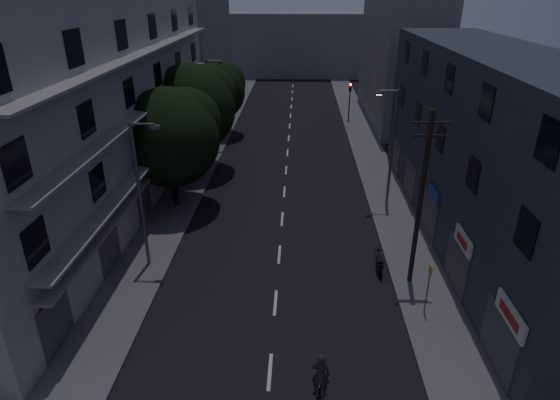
# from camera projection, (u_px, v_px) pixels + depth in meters

# --- Properties ---
(ground) EXTENTS (160.00, 160.00, 0.00)m
(ground) POSITION_uv_depth(u_px,v_px,m) (286.00, 168.00, 39.66)
(ground) COLOR black
(ground) RESTS_ON ground
(sidewalk_left) EXTENTS (3.00, 90.00, 0.15)m
(sidewalk_left) POSITION_uv_depth(u_px,v_px,m) (199.00, 166.00, 39.90)
(sidewalk_left) COLOR #565659
(sidewalk_left) RESTS_ON ground
(sidewalk_right) EXTENTS (3.00, 90.00, 0.15)m
(sidewalk_right) POSITION_uv_depth(u_px,v_px,m) (375.00, 168.00, 39.35)
(sidewalk_right) COLOR #565659
(sidewalk_right) RESTS_ON ground
(lane_markings) EXTENTS (0.15, 60.50, 0.01)m
(lane_markings) POSITION_uv_depth(u_px,v_px,m) (288.00, 145.00, 45.32)
(lane_markings) COLOR beige
(lane_markings) RESTS_ON ground
(building_left) EXTENTS (7.00, 36.00, 14.00)m
(building_left) POSITION_uv_depth(u_px,v_px,m) (103.00, 104.00, 30.82)
(building_left) COLOR #A4A49F
(building_left) RESTS_ON ground
(building_right) EXTENTS (6.19, 28.00, 11.00)m
(building_right) POSITION_uv_depth(u_px,v_px,m) (489.00, 150.00, 26.93)
(building_right) COLOR #2A3039
(building_right) RESTS_ON ground
(building_far_left) EXTENTS (6.00, 20.00, 16.00)m
(building_far_left) POSITION_uv_depth(u_px,v_px,m) (195.00, 39.00, 57.61)
(building_far_left) COLOR slate
(building_far_left) RESTS_ON ground
(building_far_right) EXTENTS (6.00, 20.00, 13.00)m
(building_far_right) POSITION_uv_depth(u_px,v_px,m) (399.00, 60.00, 51.91)
(building_far_right) COLOR slate
(building_far_right) RESTS_ON ground
(building_far_end) EXTENTS (24.00, 8.00, 10.00)m
(building_far_end) POSITION_uv_depth(u_px,v_px,m) (294.00, 45.00, 78.38)
(building_far_end) COLOR slate
(building_far_end) RESTS_ON ground
(tree_near) EXTENTS (6.60, 6.60, 8.14)m
(tree_near) POSITION_uv_depth(u_px,v_px,m) (171.00, 134.00, 30.72)
(tree_near) COLOR black
(tree_near) RESTS_ON sidewalk_left
(tree_mid) EXTENTS (6.97, 6.97, 8.58)m
(tree_mid) POSITION_uv_depth(u_px,v_px,m) (192.00, 105.00, 36.92)
(tree_mid) COLOR black
(tree_mid) RESTS_ON sidewalk_left
(tree_far) EXTENTS (5.88, 5.88, 7.27)m
(tree_far) POSITION_uv_depth(u_px,v_px,m) (216.00, 89.00, 46.48)
(tree_far) COLOR black
(tree_far) RESTS_ON sidewalk_left
(traffic_signal_far_right) EXTENTS (0.28, 0.37, 4.10)m
(traffic_signal_far_right) POSITION_uv_depth(u_px,v_px,m) (350.00, 94.00, 52.05)
(traffic_signal_far_right) COLOR black
(traffic_signal_far_right) RESTS_ON sidewalk_right
(traffic_signal_far_left) EXTENTS (0.28, 0.37, 4.10)m
(traffic_signal_far_left) POSITION_uv_depth(u_px,v_px,m) (230.00, 96.00, 51.19)
(traffic_signal_far_left) COLOR black
(traffic_signal_far_left) RESTS_ON sidewalk_left
(street_lamp_left_near) EXTENTS (1.51, 0.25, 8.00)m
(street_lamp_left_near) POSITION_uv_depth(u_px,v_px,m) (141.00, 189.00, 23.97)
(street_lamp_left_near) COLOR slate
(street_lamp_left_near) RESTS_ON sidewalk_left
(street_lamp_right) EXTENTS (1.51, 0.25, 8.00)m
(street_lamp_right) POSITION_uv_depth(u_px,v_px,m) (391.00, 143.00, 30.99)
(street_lamp_right) COLOR slate
(street_lamp_right) RESTS_ON sidewalk_right
(street_lamp_left_far) EXTENTS (1.51, 0.25, 8.00)m
(street_lamp_left_far) POSITION_uv_depth(u_px,v_px,m) (210.00, 100.00, 42.63)
(street_lamp_left_far) COLOR slate
(street_lamp_left_far) RESTS_ON sidewalk_left
(utility_pole) EXTENTS (1.80, 0.24, 9.00)m
(utility_pole) POSITION_uv_depth(u_px,v_px,m) (421.00, 198.00, 22.38)
(utility_pole) COLOR black
(utility_pole) RESTS_ON sidewalk_right
(bus_stop_sign) EXTENTS (0.06, 0.35, 2.52)m
(bus_stop_sign) POSITION_uv_depth(u_px,v_px,m) (429.00, 280.00, 21.33)
(bus_stop_sign) COLOR #595B60
(bus_stop_sign) RESTS_ON sidewalk_right
(motorcycle) EXTENTS (0.52, 1.81, 1.16)m
(motorcycle) POSITION_uv_depth(u_px,v_px,m) (379.00, 265.00, 25.11)
(motorcycle) COLOR black
(motorcycle) RESTS_ON ground
(cyclist) EXTENTS (0.86, 1.91, 2.34)m
(cyclist) POSITION_uv_depth(u_px,v_px,m) (320.00, 387.00, 17.08)
(cyclist) COLOR black
(cyclist) RESTS_ON ground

